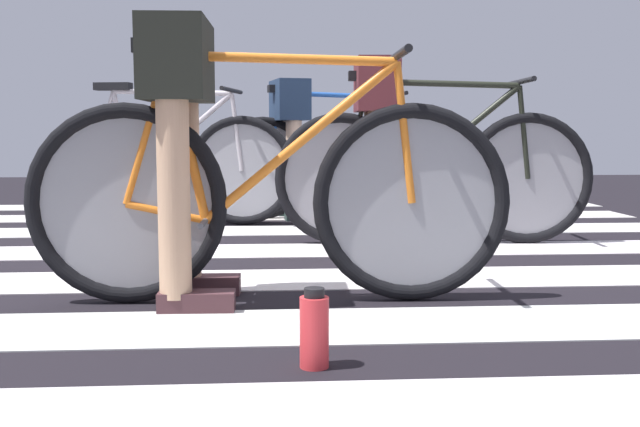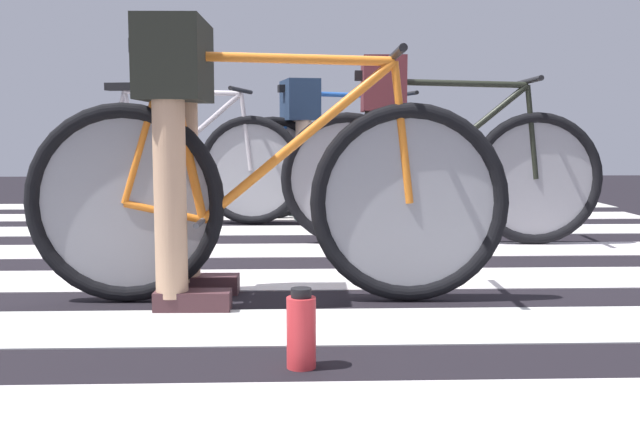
% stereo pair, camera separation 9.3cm
% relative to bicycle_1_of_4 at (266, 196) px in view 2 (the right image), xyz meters
% --- Properties ---
extents(ground, '(18.00, 14.00, 0.02)m').
position_rel_bicycle_1_of_4_xyz_m(ground, '(0.02, 0.59, -0.40)').
color(ground, black).
extents(crosswalk_markings, '(5.47, 5.75, 0.00)m').
position_rel_bicycle_1_of_4_xyz_m(crosswalk_markings, '(0.04, 0.79, -0.38)').
color(crosswalk_markings, beige).
rests_on(crosswalk_markings, ground).
extents(bicycle_1_of_4, '(1.74, 0.52, 0.93)m').
position_rel_bicycle_1_of_4_xyz_m(bicycle_1_of_4, '(0.00, 0.00, 0.00)').
color(bicycle_1_of_4, black).
rests_on(bicycle_1_of_4, ground).
extents(cyclist_1_of_4, '(0.32, 0.42, 1.00)m').
position_rel_bicycle_1_of_4_xyz_m(cyclist_1_of_4, '(-0.31, 0.01, 0.26)').
color(cyclist_1_of_4, tan).
rests_on(cyclist_1_of_4, ground).
extents(bicycle_2_of_4, '(1.74, 0.52, 0.93)m').
position_rel_bicycle_1_of_4_xyz_m(bicycle_2_of_4, '(0.89, 1.34, 0.00)').
color(bicycle_2_of_4, black).
rests_on(bicycle_2_of_4, ground).
extents(cyclist_2_of_4, '(0.33, 0.42, 1.00)m').
position_rel_bicycle_1_of_4_xyz_m(cyclist_2_of_4, '(0.58, 1.35, 0.26)').
color(cyclist_2_of_4, brown).
rests_on(cyclist_2_of_4, ground).
extents(bicycle_3_of_4, '(1.72, 0.55, 0.93)m').
position_rel_bicycle_1_of_4_xyz_m(bicycle_3_of_4, '(-0.69, 2.33, 0.00)').
color(bicycle_3_of_4, black).
rests_on(bicycle_3_of_4, ground).
extents(bicycle_4_of_4, '(1.72, 0.55, 0.93)m').
position_rel_bicycle_1_of_4_xyz_m(bicycle_4_of_4, '(0.45, 2.66, 0.00)').
color(bicycle_4_of_4, black).
rests_on(bicycle_4_of_4, ground).
extents(cyclist_4_of_4, '(0.37, 0.44, 0.97)m').
position_rel_bicycle_1_of_4_xyz_m(cyclist_4_of_4, '(0.15, 2.61, 0.24)').
color(cyclist_4_of_4, beige).
rests_on(cyclist_4_of_4, ground).
extents(water_bottle, '(0.08, 0.08, 0.21)m').
position_rel_bicycle_1_of_4_xyz_m(water_bottle, '(0.12, -0.77, -0.29)').
color(water_bottle, red).
rests_on(water_bottle, ground).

